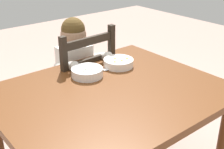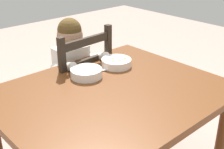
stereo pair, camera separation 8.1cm
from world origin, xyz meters
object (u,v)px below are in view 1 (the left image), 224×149
dining_table (111,107)px  child_figure (77,66)px  dining_chair (78,90)px  bowl_of_carrots (118,62)px  spoon (109,69)px  bowl_of_peas (87,72)px

dining_table → child_figure: (0.12, 0.52, 0.04)m
child_figure → dining_chair: bearing=72.2°
bowl_of_carrots → spoon: 0.09m
dining_chair → bowl_of_carrots: 0.42m
dining_table → spoon: spoon is taller
dining_table → dining_chair: (0.13, 0.52, -0.15)m
dining_table → child_figure: bearing=76.6°
dining_table → child_figure: child_figure is taller
dining_table → spoon: bearing=53.8°
bowl_of_peas → bowl_of_carrots: 0.23m
bowl_of_carrots → spoon: (-0.08, -0.01, -0.02)m
child_figure → dining_table: bearing=-103.4°
bowl_of_peas → spoon: (0.15, -0.01, -0.02)m
dining_chair → spoon: dining_chair is taller
dining_table → child_figure: size_ratio=1.20×
dining_table → bowl_of_peas: (0.01, 0.22, 0.13)m
bowl_of_peas → spoon: bearing=-3.6°
dining_chair → child_figure: child_figure is taller
dining_table → bowl_of_peas: bearing=88.6°
dining_chair → bowl_of_carrots: dining_chair is taller
dining_chair → child_figure: bearing=-107.8°
dining_table → bowl_of_peas: 0.26m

